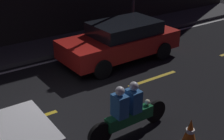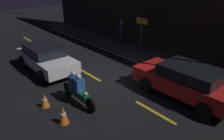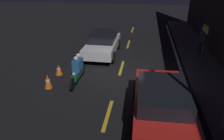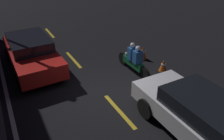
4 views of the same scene
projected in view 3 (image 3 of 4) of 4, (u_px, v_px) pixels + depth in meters
The scene contains 14 objects.
ground_plane at pixel (119, 75), 11.39m from camera, with size 56.00×56.00×0.00m, color black.
raised_curb at pixel (210, 80), 10.72m from camera, with size 28.00×1.97×0.14m.
lane_dash_a at pixel (133, 30), 20.40m from camera, with size 2.00×0.14×0.01m.
lane_dash_b at pixel (128, 44), 16.34m from camera, with size 2.00×0.14×0.01m.
lane_dash_c at pixel (122, 68), 12.29m from camera, with size 2.00×0.14×0.01m.
lane_dash_d at pixel (108, 115), 8.23m from camera, with size 2.00×0.14×0.01m.
lane_solid_kerb at pixel (184, 80), 10.92m from camera, with size 25.20×0.14×0.01m.
sedan_white at pixel (103, 43), 14.04m from camera, with size 4.33×1.91×1.39m.
taxi_red at pixel (161, 102), 7.59m from camera, with size 4.50×2.05×1.46m.
motorcycle at pixel (78, 69), 10.51m from camera, with size 2.31×0.37×1.37m.
traffic_cone_near at pixel (59, 70), 11.32m from camera, with size 0.46×0.46×0.59m.
traffic_cone_mid at pixel (48, 82), 9.98m from camera, with size 0.47×0.47×0.71m.
pedestrian at pixel (202, 40), 13.65m from camera, with size 0.34×0.34×1.76m.
shop_sign at pixel (204, 38), 11.20m from camera, with size 0.90×0.08×2.40m.
Camera 3 is at (10.21, 1.21, 4.92)m, focal length 35.00 mm.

